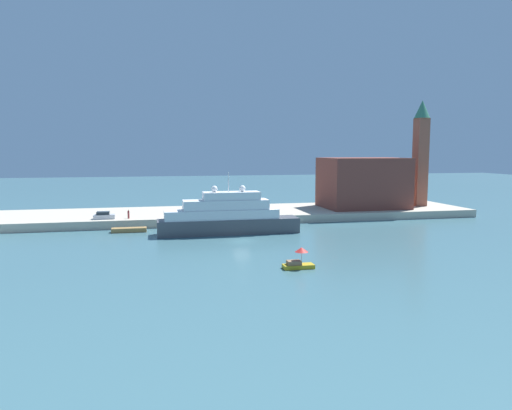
% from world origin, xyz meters
% --- Properties ---
extents(ground, '(400.00, 400.00, 0.00)m').
position_xyz_m(ground, '(0.00, 0.00, 0.00)').
color(ground, '#3D6670').
extents(quay_dock, '(110.00, 21.10, 1.64)m').
position_xyz_m(quay_dock, '(0.00, 26.55, 0.82)').
color(quay_dock, '#B7AD99').
rests_on(quay_dock, ground).
extents(large_yacht, '(24.58, 4.74, 10.79)m').
position_xyz_m(large_yacht, '(-1.25, 7.51, 2.91)').
color(large_yacht, '#4C4C51').
rests_on(large_yacht, ground).
extents(small_motorboat, '(3.83, 1.64, 2.62)m').
position_xyz_m(small_motorboat, '(3.56, -18.67, 0.91)').
color(small_motorboat, '#B7991E').
rests_on(small_motorboat, ground).
extents(work_barge, '(6.07, 1.82, 0.77)m').
position_xyz_m(work_barge, '(-18.05, 12.75, 0.39)').
color(work_barge, olive).
rests_on(work_barge, ground).
extents(harbor_building, '(17.87, 13.28, 11.21)m').
position_xyz_m(harbor_building, '(32.59, 25.40, 7.24)').
color(harbor_building, brown).
rests_on(harbor_building, quay_dock).
extents(bell_tower, '(3.55, 3.55, 24.23)m').
position_xyz_m(bell_tower, '(46.87, 25.61, 14.80)').
color(bell_tower, '#93513D').
rests_on(bell_tower, quay_dock).
extents(parked_car, '(3.89, 1.88, 1.38)m').
position_xyz_m(parked_car, '(-22.86, 19.01, 2.23)').
color(parked_car, silver).
rests_on(parked_car, quay_dock).
extents(person_figure, '(0.36, 0.36, 1.69)m').
position_xyz_m(person_figure, '(-18.37, 18.50, 2.42)').
color(person_figure, maroon).
rests_on(person_figure, quay_dock).
extents(mooring_bollard, '(0.53, 0.53, 0.64)m').
position_xyz_m(mooring_bollard, '(6.85, 17.05, 1.96)').
color(mooring_bollard, black).
rests_on(mooring_bollard, quay_dock).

